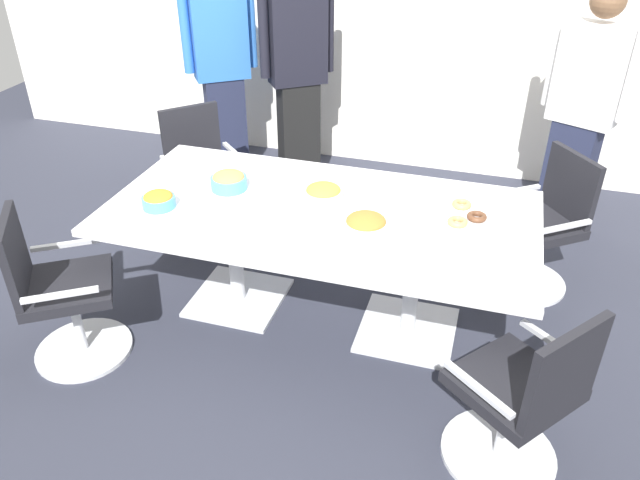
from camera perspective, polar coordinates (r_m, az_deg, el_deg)
ground_plane at (r=3.87m, az=0.00°, el=-6.99°), size 10.00×10.00×0.01m
back_wall at (r=5.46m, az=7.88°, el=20.77°), size 8.00×0.10×2.80m
conference_table at (r=3.51m, az=0.00°, el=1.04°), size 2.40×1.20×0.75m
office_chair_0 at (r=4.17m, az=19.82°, el=0.86°), size 0.76×0.76×0.91m
office_chair_1 at (r=4.68m, az=-10.86°, el=5.69°), size 0.76×0.76×0.91m
office_chair_2 at (r=3.64m, az=-23.02°, el=-4.82°), size 0.75×0.75×0.91m
office_chair_3 at (r=2.92m, az=18.15°, el=-14.04°), size 0.76×0.76×0.91m
person_standing_0 at (r=5.34m, az=-9.10°, el=15.57°), size 0.54×0.44×1.83m
person_standing_1 at (r=5.10m, az=-2.09°, el=15.38°), size 0.54×0.44×1.86m
person_standing_2 at (r=4.76m, az=23.18°, el=10.99°), size 0.59×0.39×1.77m
snack_bowl_cookies at (r=3.70m, az=-8.47°, el=5.49°), size 0.22×0.22×0.11m
snack_bowl_pretzels at (r=3.20m, az=4.28°, el=1.37°), size 0.24×0.24×0.12m
snack_bowl_chips_yellow at (r=3.51m, az=0.31°, el=4.33°), size 0.22×0.22×0.11m
snack_bowl_chips_orange at (r=3.58m, az=-14.76°, el=3.64°), size 0.19×0.19×0.09m
donut_platter at (r=3.45m, az=12.71°, el=2.32°), size 0.31×0.31×0.04m
napkin_pile at (r=3.34m, az=-7.55°, el=2.12°), size 0.15×0.15×0.07m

